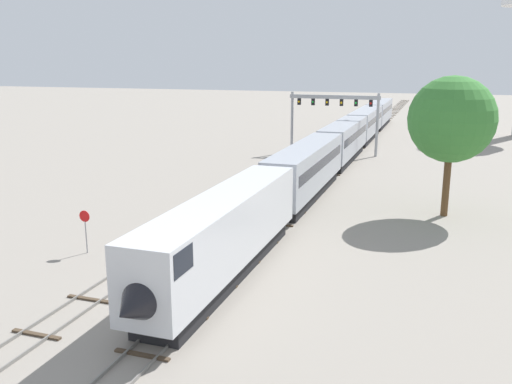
{
  "coord_description": "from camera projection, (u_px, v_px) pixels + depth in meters",
  "views": [
    {
      "loc": [
        13.29,
        -24.09,
        12.2
      ],
      "look_at": [
        1.0,
        12.0,
        3.0
      ],
      "focal_mm": 37.99,
      "sensor_mm": 36.0,
      "label": 1
    }
  ],
  "objects": [
    {
      "name": "ground_plane",
      "position": [
        167.0,
        294.0,
        29.2
      ],
      "size": [
        400.0,
        400.0,
        0.0
      ],
      "primitive_type": "plane",
      "color": "gray"
    },
    {
      "name": "track_main",
      "position": [
        362.0,
        142.0,
        83.76
      ],
      "size": [
        2.6,
        200.0,
        0.16
      ],
      "color": "slate",
      "rests_on": "ground"
    },
    {
      "name": "track_near",
      "position": [
        294.0,
        162.0,
        67.08
      ],
      "size": [
        2.6,
        160.0,
        0.16
      ],
      "color": "slate",
      "rests_on": "ground"
    },
    {
      "name": "passenger_train",
      "position": [
        345.0,
        140.0,
        68.16
      ],
      "size": [
        3.04,
        100.17,
        4.8
      ],
      "color": "silver",
      "rests_on": "ground"
    },
    {
      "name": "signal_gantry",
      "position": [
        334.0,
        109.0,
        71.89
      ],
      "size": [
        12.1,
        0.49,
        8.24
      ],
      "color": "#999BA0",
      "rests_on": "ground"
    },
    {
      "name": "stop_sign",
      "position": [
        85.0,
        225.0,
        35.03
      ],
      "size": [
        0.76,
        0.08,
        2.88
      ],
      "color": "gray",
      "rests_on": "ground"
    },
    {
      "name": "trackside_tree_left",
      "position": [
        452.0,
        120.0,
        42.22
      ],
      "size": [
        6.77,
        6.77,
        11.2
      ],
      "color": "brown",
      "rests_on": "ground"
    }
  ]
}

